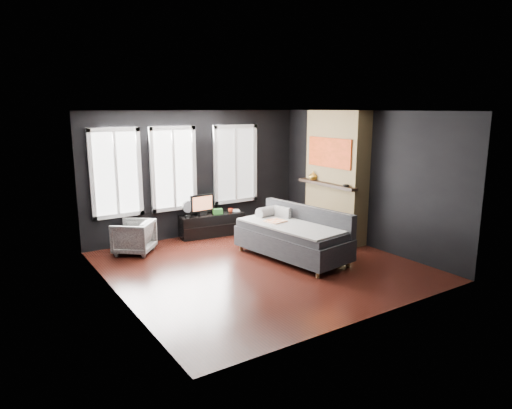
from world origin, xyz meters
TOP-DOWN VIEW (x-y plane):
  - floor at (0.00, 0.00)m, footprint 5.00×5.00m
  - ceiling at (0.00, 0.00)m, footprint 5.00×5.00m
  - wall_back at (0.00, 2.50)m, footprint 5.00×0.02m
  - wall_left at (-2.50, 0.00)m, footprint 0.02×5.00m
  - wall_right at (2.50, 0.00)m, footprint 0.02×5.00m
  - windows at (-0.45, 2.46)m, footprint 4.00×0.16m
  - fireplace at (2.30, 0.60)m, footprint 0.70×1.62m
  - sofa at (0.73, 0.05)m, footprint 1.42×2.33m
  - stripe_pillow at (0.90, 0.57)m, footprint 0.17×0.37m
  - armchair at (-1.63, 1.95)m, footprint 0.93×0.93m
  - media_console at (0.20, 2.24)m, footprint 1.45×0.59m
  - monitor at (0.00, 2.29)m, footprint 0.57×0.17m
  - desk_fan at (-0.35, 2.26)m, footprint 0.28×0.28m
  - mug at (0.62, 2.14)m, footprint 0.13×0.12m
  - book at (0.69, 2.21)m, footprint 0.18×0.08m
  - storage_box at (0.32, 2.16)m, footprint 0.23×0.17m
  - mantel_vase at (2.05, 1.05)m, footprint 0.21×0.22m
  - mantel_clock at (2.05, 0.05)m, footprint 0.12×0.12m

SIDE VIEW (x-z plane):
  - floor at x=0.00m, z-range 0.00..0.00m
  - media_console at x=0.20m, z-range 0.00..0.49m
  - armchair at x=-1.63m, z-range 0.00..0.70m
  - sofa at x=0.73m, z-range 0.00..0.94m
  - mug at x=0.62m, z-range 0.49..0.60m
  - storage_box at x=0.32m, z-range 0.49..0.60m
  - book at x=0.69m, z-range 0.49..0.73m
  - desk_fan at x=-0.35m, z-range 0.49..0.84m
  - stripe_pillow at x=0.90m, z-range 0.50..0.86m
  - monitor at x=0.00m, z-range 0.49..0.98m
  - mantel_clock at x=2.05m, z-range 1.23..1.27m
  - mantel_vase at x=2.05m, z-range 1.23..1.41m
  - wall_back at x=0.00m, z-range 0.00..2.70m
  - wall_left at x=-2.50m, z-range 0.00..2.70m
  - wall_right at x=2.50m, z-range 0.00..2.70m
  - fireplace at x=2.30m, z-range 0.00..2.70m
  - windows at x=-0.45m, z-range 1.50..3.26m
  - ceiling at x=0.00m, z-range 2.70..2.70m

